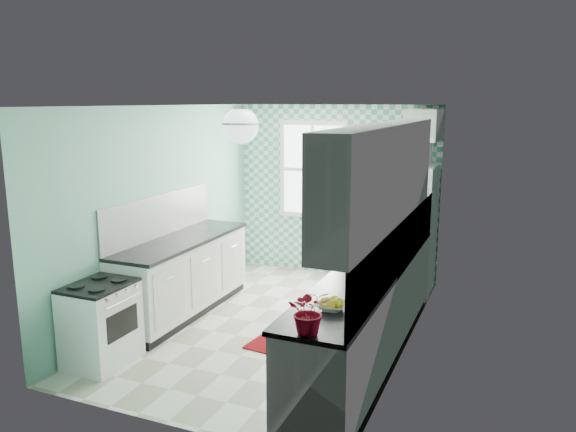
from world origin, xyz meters
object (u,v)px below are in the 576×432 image
at_px(fridge, 405,229).
at_px(ceiling_light, 240,125).
at_px(stove, 101,323).
at_px(fruit_bowl, 332,306).
at_px(potted_plant, 310,311).
at_px(microwave, 408,153).
at_px(sink, 392,246).

bearing_deg(fridge, ceiling_light, -112.09).
xyz_separation_m(ceiling_light, stove, (-1.20, -0.72, -1.90)).
bearing_deg(fruit_bowl, stove, 177.89).
distance_m(potted_plant, microwave, 3.98).
bearing_deg(fruit_bowl, potted_plant, -90.00).
bearing_deg(fridge, sink, -84.48).
height_order(ceiling_light, fridge, ceiling_light).
bearing_deg(fruit_bowl, sink, 89.89).
bearing_deg(ceiling_light, potted_plant, -47.57).
xyz_separation_m(fruit_bowl, microwave, (-0.09, 3.40, 0.92)).
bearing_deg(potted_plant, fruit_bowl, 90.00).
bearing_deg(sink, ceiling_light, -130.19).
relative_size(stove, microwave, 1.39).
distance_m(fridge, sink, 1.24).
relative_size(fridge, potted_plant, 5.03).
bearing_deg(microwave, fridge, 54.07).
height_order(potted_plant, microwave, microwave).
relative_size(ceiling_light, fruit_bowl, 1.46).
height_order(ceiling_light, fruit_bowl, ceiling_light).
height_order(stove, sink, sink).
bearing_deg(sink, stove, -137.69).
distance_m(ceiling_light, fridge, 3.17).
bearing_deg(fridge, microwave, 54.92).
bearing_deg(sink, fridge, 95.89).
height_order(fridge, microwave, microwave).
xyz_separation_m(fridge, microwave, (0.00, 0.00, 1.02)).
bearing_deg(stove, fridge, 53.53).
xyz_separation_m(fridge, fruit_bowl, (0.09, -3.40, 0.11)).
bearing_deg(ceiling_light, fridge, 66.76).
distance_m(fridge, microwave, 1.02).
relative_size(stove, sink, 1.50).
height_order(stove, potted_plant, potted_plant).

